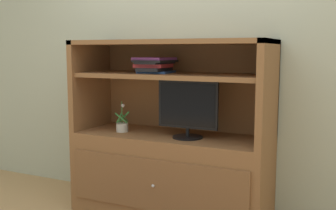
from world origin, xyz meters
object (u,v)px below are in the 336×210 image
(magazine_stack, at_px, (155,65))
(tv_monitor, at_px, (188,109))
(media_console, at_px, (171,158))
(potted_plant, at_px, (122,126))

(magazine_stack, bearing_deg, tv_monitor, -10.99)
(media_console, height_order, potted_plant, media_console)
(potted_plant, xyz_separation_m, magazine_stack, (0.27, 0.07, 0.52))
(tv_monitor, bearing_deg, media_console, 160.24)
(tv_monitor, height_order, magazine_stack, magazine_stack)
(media_console, relative_size, magazine_stack, 4.59)
(tv_monitor, xyz_separation_m, magazine_stack, (-0.32, 0.06, 0.33))
(tv_monitor, xyz_separation_m, potted_plant, (-0.59, -0.01, -0.18))
(media_console, bearing_deg, magazine_stack, -179.83)
(magazine_stack, bearing_deg, media_console, 0.17)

